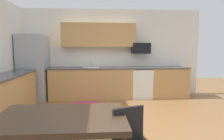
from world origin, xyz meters
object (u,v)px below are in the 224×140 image
Objects in this scene: oven_range at (141,83)px; dining_table at (61,121)px; microwave at (141,48)px; refrigerator at (34,68)px.

oven_range reaches higher than dining_table.
oven_range is 0.65× the size of dining_table.
microwave reaches higher than dining_table.
microwave is 0.39× the size of dining_table.
oven_range is 4.09m from dining_table.
dining_table is at bearing -114.84° from oven_range.
oven_range is (3.17, 0.08, -0.49)m from refrigerator.
refrigerator reaches higher than oven_range.
dining_table is (1.45, -3.62, -0.23)m from refrigerator.
microwave is (3.17, 0.18, 0.57)m from refrigerator.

